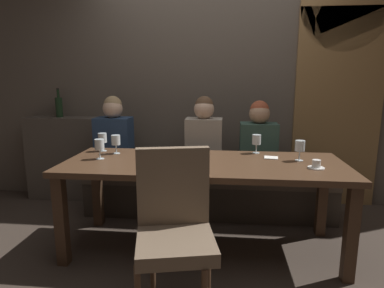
% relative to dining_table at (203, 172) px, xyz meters
% --- Properties ---
extents(ground, '(9.00, 9.00, 0.00)m').
position_rel_dining_table_xyz_m(ground, '(0.00, 0.00, -0.65)').
color(ground, '#382D26').
extents(back_wall_tiled, '(6.00, 0.12, 3.00)m').
position_rel_dining_table_xyz_m(back_wall_tiled, '(0.00, 1.22, 0.85)').
color(back_wall_tiled, brown).
rests_on(back_wall_tiled, ground).
extents(arched_door, '(0.90, 0.05, 2.55)m').
position_rel_dining_table_xyz_m(arched_door, '(1.35, 1.15, 0.71)').
color(arched_door, olive).
rests_on(arched_door, ground).
extents(back_counter, '(1.10, 0.28, 0.95)m').
position_rel_dining_table_xyz_m(back_counter, '(-1.55, 1.04, -0.18)').
color(back_counter, '#494138').
rests_on(back_counter, ground).
extents(dining_table, '(2.20, 0.84, 0.74)m').
position_rel_dining_table_xyz_m(dining_table, '(0.00, 0.00, 0.00)').
color(dining_table, '#412B1C').
rests_on(dining_table, ground).
extents(banquette_bench, '(2.50, 0.44, 0.45)m').
position_rel_dining_table_xyz_m(banquette_bench, '(0.00, 0.70, -0.42)').
color(banquette_bench, '#312A23').
rests_on(banquette_bench, ground).
extents(chair_near_side, '(0.52, 0.52, 0.98)m').
position_rel_dining_table_xyz_m(chair_near_side, '(-0.12, -0.72, -0.09)').
color(chair_near_side, '#4C3321').
rests_on(chair_near_side, ground).
extents(diner_redhead, '(0.36, 0.24, 0.76)m').
position_rel_dining_table_xyz_m(diner_redhead, '(-0.98, 0.72, 0.16)').
color(diner_redhead, navy).
rests_on(diner_redhead, banquette_bench).
extents(diner_bearded, '(0.36, 0.24, 0.76)m').
position_rel_dining_table_xyz_m(diner_bearded, '(-0.05, 0.72, 0.16)').
color(diner_bearded, '#9E9384').
rests_on(diner_bearded, banquette_bench).
extents(diner_far_end, '(0.36, 0.24, 0.73)m').
position_rel_dining_table_xyz_m(diner_far_end, '(0.49, 0.71, 0.14)').
color(diner_far_end, '#2D473D').
rests_on(diner_far_end, banquette_bench).
extents(wine_bottle_dark_red, '(0.08, 0.08, 0.33)m').
position_rel_dining_table_xyz_m(wine_bottle_dark_red, '(-1.71, 1.04, 0.42)').
color(wine_bottle_dark_red, black).
rests_on(wine_bottle_dark_red, back_counter).
extents(wine_glass_far_left, '(0.08, 0.08, 0.16)m').
position_rel_dining_table_xyz_m(wine_glass_far_left, '(-0.84, -0.00, 0.20)').
color(wine_glass_far_left, silver).
rests_on(wine_glass_far_left, dining_table).
extents(wine_glass_center_front, '(0.08, 0.08, 0.16)m').
position_rel_dining_table_xyz_m(wine_glass_center_front, '(0.44, 0.35, 0.20)').
color(wine_glass_center_front, silver).
rests_on(wine_glass_center_front, dining_table).
extents(wine_glass_near_left, '(0.08, 0.08, 0.16)m').
position_rel_dining_table_xyz_m(wine_glass_near_left, '(-0.93, 0.29, 0.20)').
color(wine_glass_near_left, silver).
rests_on(wine_glass_near_left, dining_table).
extents(wine_glass_far_right, '(0.08, 0.08, 0.16)m').
position_rel_dining_table_xyz_m(wine_glass_far_right, '(-0.78, 0.20, 0.20)').
color(wine_glass_far_right, silver).
rests_on(wine_glass_far_right, dining_table).
extents(wine_glass_near_right, '(0.08, 0.08, 0.16)m').
position_rel_dining_table_xyz_m(wine_glass_near_right, '(0.76, 0.11, 0.20)').
color(wine_glass_near_right, silver).
rests_on(wine_glass_near_right, dining_table).
extents(espresso_cup, '(0.12, 0.12, 0.06)m').
position_rel_dining_table_xyz_m(espresso_cup, '(0.83, -0.11, 0.11)').
color(espresso_cup, white).
rests_on(espresso_cup, dining_table).
extents(folded_napkin, '(0.12, 0.11, 0.01)m').
position_rel_dining_table_xyz_m(folded_napkin, '(0.55, 0.17, 0.09)').
color(folded_napkin, silver).
rests_on(folded_napkin, dining_table).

